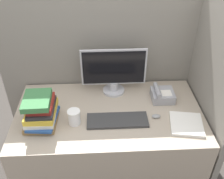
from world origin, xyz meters
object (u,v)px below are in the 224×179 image
object	(u,v)px
mouse	(156,116)
coffee_cup	(74,117)
keyboard	(117,120)
desk_telephone	(162,95)
book_stack	(41,111)
monitor	(114,72)

from	to	relation	value
mouse	coffee_cup	world-z (taller)	coffee_cup
keyboard	desk_telephone	world-z (taller)	desk_telephone
coffee_cup	desk_telephone	distance (m)	0.75
keyboard	coffee_cup	xyz separation A→B (m)	(-0.32, -0.00, 0.05)
desk_telephone	book_stack	bearing A→B (deg)	-165.91
coffee_cup	book_stack	world-z (taller)	book_stack
monitor	book_stack	xyz separation A→B (m)	(-0.55, -0.37, -0.09)
mouse	coffee_cup	distance (m)	0.62
coffee_cup	monitor	bearing A→B (deg)	51.18
book_stack	coffee_cup	bearing A→B (deg)	-4.74
keyboard	book_stack	xyz separation A→B (m)	(-0.55, 0.02, 0.10)
monitor	book_stack	bearing A→B (deg)	-146.19
monitor	keyboard	distance (m)	0.43
mouse	book_stack	distance (m)	0.85
keyboard	coffee_cup	distance (m)	0.32
desk_telephone	monitor	bearing A→B (deg)	161.59
coffee_cup	book_stack	xyz separation A→B (m)	(-0.24, 0.02, 0.05)
monitor	keyboard	xyz separation A→B (m)	(0.01, -0.38, -0.19)
book_stack	desk_telephone	bearing A→B (deg)	14.09
monitor	mouse	distance (m)	0.50
monitor	mouse	world-z (taller)	monitor
book_stack	mouse	bearing A→B (deg)	0.64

